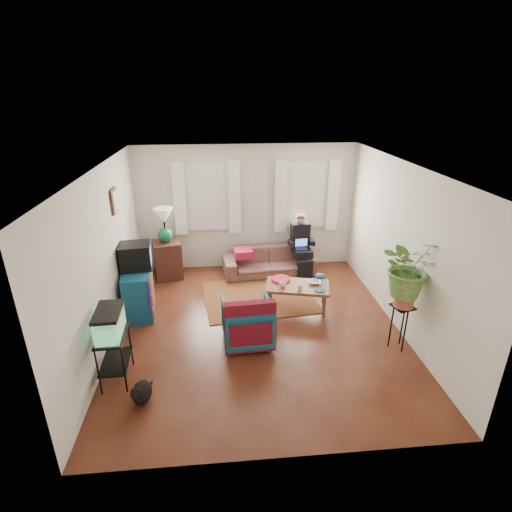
{
  "coord_description": "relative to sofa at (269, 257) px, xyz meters",
  "views": [
    {
      "loc": [
        -0.56,
        -5.51,
        3.62
      ],
      "look_at": [
        0.0,
        0.4,
        1.1
      ],
      "focal_mm": 28.0,
      "sensor_mm": 36.0,
      "label": 1
    }
  ],
  "objects": [
    {
      "name": "floor",
      "position": [
        -0.43,
        -2.05,
        -0.37
      ],
      "size": [
        4.5,
        5.0,
        0.01
      ],
      "primitive_type": "cube",
      "color": "#4F2B14",
      "rests_on": "ground"
    },
    {
      "name": "ceiling",
      "position": [
        -0.43,
        -2.05,
        2.23
      ],
      "size": [
        4.5,
        5.0,
        0.01
      ],
      "primitive_type": "cube",
      "color": "white",
      "rests_on": "wall_back"
    },
    {
      "name": "wall_back",
      "position": [
        -0.43,
        0.45,
        0.93
      ],
      "size": [
        4.5,
        0.01,
        2.6
      ],
      "primitive_type": "cube",
      "color": "silver",
      "rests_on": "floor"
    },
    {
      "name": "wall_front",
      "position": [
        -0.43,
        -4.55,
        0.93
      ],
      "size": [
        4.5,
        0.01,
        2.6
      ],
      "primitive_type": "cube",
      "color": "silver",
      "rests_on": "floor"
    },
    {
      "name": "wall_left",
      "position": [
        -2.68,
        -2.05,
        0.93
      ],
      "size": [
        0.01,
        5.0,
        2.6
      ],
      "primitive_type": "cube",
      "color": "silver",
      "rests_on": "floor"
    },
    {
      "name": "wall_right",
      "position": [
        1.82,
        -2.05,
        0.93
      ],
      "size": [
        0.01,
        5.0,
        2.6
      ],
      "primitive_type": "cube",
      "color": "silver",
      "rests_on": "floor"
    },
    {
      "name": "window_left",
      "position": [
        -1.23,
        0.43,
        1.18
      ],
      "size": [
        1.08,
        0.04,
        1.38
      ],
      "primitive_type": "cube",
      "color": "white",
      "rests_on": "wall_back"
    },
    {
      "name": "window_right",
      "position": [
        0.82,
        0.43,
        1.18
      ],
      "size": [
        1.08,
        0.04,
        1.38
      ],
      "primitive_type": "cube",
      "color": "white",
      "rests_on": "wall_back"
    },
    {
      "name": "curtains_left",
      "position": [
        -1.23,
        0.35,
        1.18
      ],
      "size": [
        1.36,
        0.06,
        1.5
      ],
      "primitive_type": "cube",
      "color": "white",
      "rests_on": "wall_back"
    },
    {
      "name": "curtains_right",
      "position": [
        0.82,
        0.35,
        1.18
      ],
      "size": [
        1.36,
        0.06,
        1.5
      ],
      "primitive_type": "cube",
      "color": "white",
      "rests_on": "wall_back"
    },
    {
      "name": "picture_frame",
      "position": [
        -2.64,
        -1.2,
        1.58
      ],
      "size": [
        0.04,
        0.32,
        0.4
      ],
      "primitive_type": "cube",
      "color": "#3D2616",
      "rests_on": "wall_left"
    },
    {
      "name": "area_rug",
      "position": [
        -0.32,
        -1.03,
        -0.36
      ],
      "size": [
        2.16,
        1.8,
        0.01
      ],
      "primitive_type": "cube",
      "rotation": [
        0.0,
        0.0,
        0.11
      ],
      "color": "brown",
      "rests_on": "floor"
    },
    {
      "name": "sofa",
      "position": [
        0.0,
        0.0,
        0.0
      ],
      "size": [
        1.93,
        0.9,
        0.73
      ],
      "primitive_type": "imported",
      "rotation": [
        0.0,
        0.0,
        0.09
      ],
      "color": "brown",
      "rests_on": "floor"
    },
    {
      "name": "seated_person",
      "position": [
        0.67,
        0.06,
        0.19
      ],
      "size": [
        0.52,
        0.62,
        1.12
      ],
      "primitive_type": null,
      "rotation": [
        0.0,
        0.0,
        0.09
      ],
      "color": "black",
      "rests_on": "sofa"
    },
    {
      "name": "side_table",
      "position": [
        -2.08,
        0.02,
        0.02
      ],
      "size": [
        0.63,
        0.63,
        0.77
      ],
      "primitive_type": "cube",
      "rotation": [
        0.0,
        0.0,
        0.23
      ],
      "color": "#422418",
      "rests_on": "floor"
    },
    {
      "name": "table_lamp",
      "position": [
        -2.08,
        0.02,
        0.73
      ],
      "size": [
        0.48,
        0.48,
        0.7
      ],
      "primitive_type": null,
      "rotation": [
        0.0,
        0.0,
        0.23
      ],
      "color": "white",
      "rests_on": "side_table"
    },
    {
      "name": "dresser",
      "position": [
        -2.42,
        -1.38,
        0.04
      ],
      "size": [
        0.56,
        0.95,
        0.81
      ],
      "primitive_type": "cube",
      "rotation": [
        0.0,
        0.0,
        0.12
      ],
      "color": "#105C62",
      "rests_on": "floor"
    },
    {
      "name": "crt_tv",
      "position": [
        -2.41,
        -1.29,
        0.66
      ],
      "size": [
        0.55,
        0.51,
        0.43
      ],
      "primitive_type": "cube",
      "rotation": [
        0.0,
        0.0,
        0.12
      ],
      "color": "black",
      "rests_on": "dresser"
    },
    {
      "name": "aquarium_stand",
      "position": [
        -2.43,
        -3.1,
        -0.02
      ],
      "size": [
        0.38,
        0.64,
        0.7
      ],
      "primitive_type": "cube",
      "rotation": [
        0.0,
        0.0,
        0.05
      ],
      "color": "black",
      "rests_on": "floor"
    },
    {
      "name": "aquarium",
      "position": [
        -2.43,
        -3.1,
        0.51
      ],
      "size": [
        0.34,
        0.58,
        0.37
      ],
      "primitive_type": "cube",
      "rotation": [
        0.0,
        0.0,
        0.05
      ],
      "color": "#7FD899",
      "rests_on": "aquarium_stand"
    },
    {
      "name": "black_cat",
      "position": [
        -2.03,
        -3.55,
        -0.21
      ],
      "size": [
        0.32,
        0.42,
        0.32
      ],
      "primitive_type": "ellipsoid",
      "rotation": [
        0.0,
        0.0,
        -0.21
      ],
      "color": "black",
      "rests_on": "floor"
    },
    {
      "name": "armchair",
      "position": [
        -0.63,
        -2.42,
        0.0
      ],
      "size": [
        0.77,
        0.73,
        0.74
      ],
      "primitive_type": "imported",
      "rotation": [
        0.0,
        0.0,
        3.21
      ],
      "color": "#12546C",
      "rests_on": "floor"
    },
    {
      "name": "serape_throw",
      "position": [
        -0.61,
        -2.7,
        0.16
      ],
      "size": [
        0.76,
        0.22,
        0.61
      ],
      "primitive_type": "cube",
      "rotation": [
        0.0,
        0.0,
        0.07
      ],
      "color": "#9E0A0A",
      "rests_on": "armchair"
    },
    {
      "name": "coffee_table",
      "position": [
        0.31,
        -1.48,
        -0.14
      ],
      "size": [
        1.2,
        0.83,
        0.45
      ],
      "primitive_type": "cube",
      "rotation": [
        0.0,
        0.0,
        -0.23
      ],
      "color": "brown",
      "rests_on": "floor"
    },
    {
      "name": "cup_a",
      "position": [
        0.04,
        -1.52,
        0.13
      ],
      "size": [
        0.15,
        0.15,
        0.1
      ],
      "primitive_type": "imported",
      "rotation": [
        0.0,
        0.0,
        -0.23
      ],
      "color": "white",
      "rests_on": "coffee_table"
    },
    {
      "name": "cup_b",
      "position": [
        0.32,
        -1.67,
        0.13
      ],
      "size": [
        0.12,
        0.12,
        0.09
      ],
      "primitive_type": "imported",
      "rotation": [
        0.0,
        0.0,
        -0.23
      ],
      "color": "beige",
      "rests_on": "coffee_table"
    },
    {
      "name": "bowl",
      "position": [
        0.62,
        -1.45,
        0.11
      ],
      "size": [
        0.26,
        0.26,
        0.05
      ],
      "primitive_type": "imported",
      "rotation": [
        0.0,
        0.0,
        -0.23
      ],
      "color": "white",
      "rests_on": "coffee_table"
    },
    {
      "name": "snack_tray",
      "position": [
        0.05,
        -1.27,
        0.1
      ],
      "size": [
        0.41,
        0.41,
        0.04
      ],
      "primitive_type": "cylinder",
      "rotation": [
        0.0,
        0.0,
        -0.23
      ],
      "color": "#B21414",
      "rests_on": "coffee_table"
    },
    {
      "name": "birdcage",
      "position": [
        0.64,
        -1.71,
        0.24
      ],
      "size": [
        0.21,
        0.21,
        0.32
      ],
      "primitive_type": null,
      "rotation": [
        0.0,
        0.0,
        -0.23
      ],
      "color": "#115B6B",
      "rests_on": "coffee_table"
    },
    {
      "name": "plant_stand",
      "position": [
        1.6,
        -2.77,
        -0.01
      ],
      "size": [
        0.37,
        0.37,
        0.71
      ],
      "primitive_type": "cube",
      "rotation": [
        0.0,
        0.0,
        0.26
      ],
      "color": "black",
      "rests_on": "floor"
    },
    {
      "name": "potted_plant",
      "position": [
        1.6,
        -2.77,
        0.83
      ],
      "size": [
        0.96,
        0.88,
        0.9
      ],
      "primitive_type": "imported",
      "rotation": [
        0.0,
        0.0,
        0.26
      ],
      "color": "#599947",
      "rests_on": "plant_stand"
    }
  ]
}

